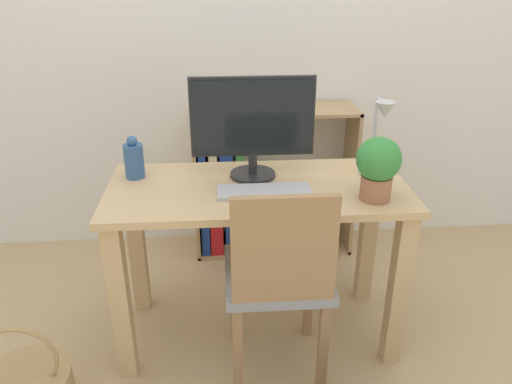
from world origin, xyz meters
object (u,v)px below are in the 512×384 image
Objects in this scene: potted_plant at (378,166)px; chair at (279,275)px; desk_lamp at (379,132)px; bookshelf at (245,191)px; keyboard at (264,192)px; vase at (134,159)px; monitor at (253,122)px.

chair is at bearing -162.87° from potted_plant.
desk_lamp reaches higher than bookshelf.
bookshelf is (-0.03, 0.81, -0.37)m from keyboard.
desk_lamp is at bearing 12.28° from keyboard.
vase is 0.76m from chair.
monitor reaches higher than potted_plant.
vase is 0.53× the size of desk_lamp.
bookshelf is at bearing 92.34° from keyboard.
desk_lamp is 0.69m from chair.
monitor reaches higher than desk_lamp.
desk_lamp is 1.03m from bookshelf.
keyboard is at bearing -167.72° from desk_lamp.
keyboard is 0.41× the size of bookshelf.
monitor is 1.47× the size of desk_lamp.
desk_lamp is 0.39× the size of chair.
vase is at bearing 174.17° from desk_lamp.
potted_plant is (0.41, -0.08, 0.13)m from keyboard.
desk_lamp reaches higher than chair.
desk_lamp is (0.98, -0.10, 0.13)m from vase.
monitor is at bearing -3.08° from vase.
bookshelf reaches higher than keyboard.
monitor is 0.56× the size of bookshelf.
bookshelf is (-0.49, 0.71, -0.56)m from desk_lamp.
chair is (0.07, -0.37, -0.48)m from monitor.
monitor is at bearing -90.02° from bookshelf.
chair reaches higher than bookshelf.
vase is 0.97m from potted_plant.
desk_lamp reaches higher than keyboard.
monitor is 0.29m from keyboard.
keyboard is 0.32m from chair.
monitor is 0.51m from vase.
keyboard is 0.42× the size of chair.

